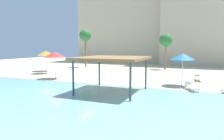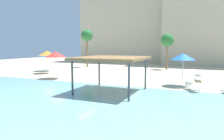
{
  "view_description": "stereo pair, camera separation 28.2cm",
  "coord_description": "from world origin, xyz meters",
  "px_view_note": "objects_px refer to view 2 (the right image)",
  "views": [
    {
      "loc": [
        7.58,
        -15.09,
        3.37
      ],
      "look_at": [
        0.55,
        2.0,
        1.3
      ],
      "focal_mm": 33.38,
      "sensor_mm": 36.0,
      "label": 1
    },
    {
      "loc": [
        7.84,
        -14.98,
        3.37
      ],
      "look_at": [
        0.55,
        2.0,
        1.3
      ],
      "focal_mm": 33.38,
      "sensor_mm": 36.0,
      "label": 2
    }
  ],
  "objects_px": {
    "beach_umbrella_blue_2": "(183,57)",
    "palm_tree_0": "(167,41)",
    "palm_tree_1": "(87,36)",
    "beach_umbrella_blue_0": "(47,54)",
    "lounge_chair_1": "(192,86)",
    "beach_umbrella_orange_3": "(47,53)",
    "beach_umbrella_red_1": "(55,54)",
    "lounge_chair_2": "(199,78)",
    "shade_pavilion": "(111,59)"
  },
  "relations": [
    {
      "from": "beach_umbrella_blue_2",
      "to": "palm_tree_0",
      "type": "xyz_separation_m",
      "value": [
        -3.25,
        12.76,
        1.73
      ]
    },
    {
      "from": "palm_tree_1",
      "to": "beach_umbrella_blue_0",
      "type": "bearing_deg",
      "value": -108.75
    },
    {
      "from": "lounge_chair_1",
      "to": "palm_tree_0",
      "type": "relative_size",
      "value": 0.37
    },
    {
      "from": "beach_umbrella_blue_2",
      "to": "lounge_chair_1",
      "type": "height_order",
      "value": "beach_umbrella_blue_2"
    },
    {
      "from": "beach_umbrella_blue_0",
      "to": "beach_umbrella_orange_3",
      "type": "height_order",
      "value": "beach_umbrella_orange_3"
    },
    {
      "from": "beach_umbrella_blue_2",
      "to": "palm_tree_0",
      "type": "bearing_deg",
      "value": 104.3
    },
    {
      "from": "beach_umbrella_red_1",
      "to": "lounge_chair_2",
      "type": "distance_m",
      "value": 14.81
    },
    {
      "from": "beach_umbrella_blue_0",
      "to": "beach_umbrella_red_1",
      "type": "relative_size",
      "value": 0.95
    },
    {
      "from": "palm_tree_0",
      "to": "palm_tree_1",
      "type": "relative_size",
      "value": 0.86
    },
    {
      "from": "beach_umbrella_red_1",
      "to": "lounge_chair_1",
      "type": "xyz_separation_m",
      "value": [
        13.52,
        -0.86,
        -2.24
      ]
    },
    {
      "from": "beach_umbrella_blue_2",
      "to": "shade_pavilion",
      "type": "bearing_deg",
      "value": -133.82
    },
    {
      "from": "beach_umbrella_blue_0",
      "to": "beach_umbrella_blue_2",
      "type": "height_order",
      "value": "beach_umbrella_blue_2"
    },
    {
      "from": "lounge_chair_1",
      "to": "shade_pavilion",
      "type": "bearing_deg",
      "value": -80.75
    },
    {
      "from": "beach_umbrella_orange_3",
      "to": "lounge_chair_1",
      "type": "distance_m",
      "value": 17.94
    },
    {
      "from": "shade_pavilion",
      "to": "beach_umbrella_blue_2",
      "type": "bearing_deg",
      "value": 46.18
    },
    {
      "from": "lounge_chair_1",
      "to": "lounge_chair_2",
      "type": "xyz_separation_m",
      "value": [
        0.46,
        5.21,
        0.0
      ]
    },
    {
      "from": "beach_umbrella_red_1",
      "to": "beach_umbrella_blue_2",
      "type": "distance_m",
      "value": 12.72
    },
    {
      "from": "shade_pavilion",
      "to": "beach_umbrella_blue_2",
      "type": "relative_size",
      "value": 1.69
    },
    {
      "from": "lounge_chair_2",
      "to": "beach_umbrella_orange_3",
      "type": "bearing_deg",
      "value": -92.65
    },
    {
      "from": "beach_umbrella_red_1",
      "to": "beach_umbrella_blue_2",
      "type": "height_order",
      "value": "beach_umbrella_red_1"
    },
    {
      "from": "beach_umbrella_red_1",
      "to": "palm_tree_1",
      "type": "relative_size",
      "value": 0.47
    },
    {
      "from": "lounge_chair_2",
      "to": "shade_pavilion",
      "type": "bearing_deg",
      "value": -42.02
    },
    {
      "from": "beach_umbrella_orange_3",
      "to": "lounge_chair_1",
      "type": "height_order",
      "value": "beach_umbrella_orange_3"
    },
    {
      "from": "beach_umbrella_red_1",
      "to": "beach_umbrella_blue_0",
      "type": "bearing_deg",
      "value": 136.88
    },
    {
      "from": "beach_umbrella_blue_0",
      "to": "palm_tree_0",
      "type": "bearing_deg",
      "value": 29.43
    },
    {
      "from": "beach_umbrella_red_1",
      "to": "lounge_chair_2",
      "type": "relative_size",
      "value": 1.48
    },
    {
      "from": "lounge_chair_1",
      "to": "palm_tree_0",
      "type": "distance_m",
      "value": 15.6
    },
    {
      "from": "beach_umbrella_blue_2",
      "to": "lounge_chair_1",
      "type": "distance_m",
      "value": 2.94
    },
    {
      "from": "beach_umbrella_red_1",
      "to": "palm_tree_1",
      "type": "height_order",
      "value": "palm_tree_1"
    },
    {
      "from": "beach_umbrella_blue_0",
      "to": "beach_umbrella_orange_3",
      "type": "bearing_deg",
      "value": -49.43
    },
    {
      "from": "lounge_chair_1",
      "to": "palm_tree_1",
      "type": "xyz_separation_m",
      "value": [
        -16.73,
        13.0,
        4.77
      ]
    },
    {
      "from": "beach_umbrella_orange_3",
      "to": "beach_umbrella_blue_0",
      "type": "bearing_deg",
      "value": 130.57
    },
    {
      "from": "shade_pavilion",
      "to": "beach_umbrella_blue_2",
      "type": "xyz_separation_m",
      "value": [
        4.59,
        4.78,
        0.05
      ]
    },
    {
      "from": "shade_pavilion",
      "to": "palm_tree_0",
      "type": "xyz_separation_m",
      "value": [
        1.34,
        17.55,
        1.78
      ]
    },
    {
      "from": "lounge_chair_2",
      "to": "palm_tree_1",
      "type": "distance_m",
      "value": 19.47
    },
    {
      "from": "shade_pavilion",
      "to": "beach_umbrella_orange_3",
      "type": "bearing_deg",
      "value": 149.39
    },
    {
      "from": "beach_umbrella_blue_0",
      "to": "lounge_chair_2",
      "type": "bearing_deg",
      "value": -2.53
    },
    {
      "from": "shade_pavilion",
      "to": "palm_tree_1",
      "type": "distance_m",
      "value": 19.78
    },
    {
      "from": "beach_umbrella_red_1",
      "to": "lounge_chair_1",
      "type": "height_order",
      "value": "beach_umbrella_red_1"
    },
    {
      "from": "shade_pavilion",
      "to": "lounge_chair_2",
      "type": "distance_m",
      "value": 10.34
    },
    {
      "from": "palm_tree_0",
      "to": "palm_tree_1",
      "type": "height_order",
      "value": "palm_tree_1"
    },
    {
      "from": "lounge_chair_1",
      "to": "beach_umbrella_blue_2",
      "type": "bearing_deg",
      "value": -174.55
    },
    {
      "from": "beach_umbrella_blue_0",
      "to": "palm_tree_0",
      "type": "relative_size",
      "value": 0.51
    },
    {
      "from": "shade_pavilion",
      "to": "beach_umbrella_blue_2",
      "type": "height_order",
      "value": "beach_umbrella_blue_2"
    },
    {
      "from": "beach_umbrella_blue_2",
      "to": "beach_umbrella_red_1",
      "type": "bearing_deg",
      "value": -175.92
    },
    {
      "from": "beach_umbrella_red_1",
      "to": "palm_tree_0",
      "type": "height_order",
      "value": "palm_tree_0"
    },
    {
      "from": "shade_pavilion",
      "to": "beach_umbrella_blue_2",
      "type": "distance_m",
      "value": 6.63
    },
    {
      "from": "shade_pavilion",
      "to": "palm_tree_1",
      "type": "height_order",
      "value": "palm_tree_1"
    },
    {
      "from": "palm_tree_1",
      "to": "shade_pavilion",
      "type": "bearing_deg",
      "value": -54.8
    },
    {
      "from": "beach_umbrella_blue_2",
      "to": "palm_tree_0",
      "type": "distance_m",
      "value": 13.28
    }
  ]
}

